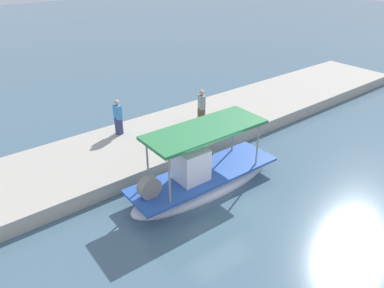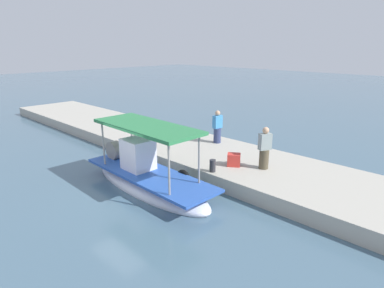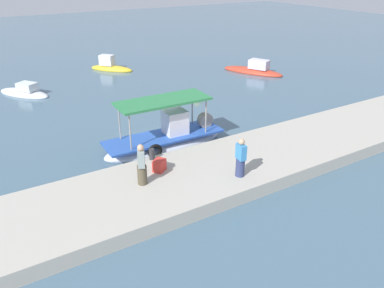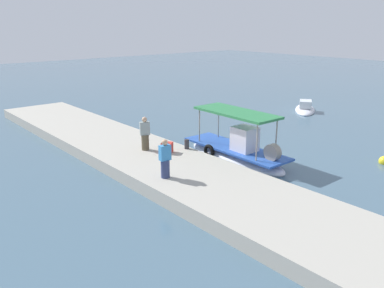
{
  "view_description": "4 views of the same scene",
  "coord_description": "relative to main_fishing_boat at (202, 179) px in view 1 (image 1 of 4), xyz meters",
  "views": [
    {
      "loc": [
        7.3,
        8.14,
        8.14
      ],
      "look_at": [
        -0.94,
        -2.25,
        1.03
      ],
      "focal_mm": 34.27,
      "sensor_mm": 36.0,
      "label": 1
    },
    {
      "loc": [
        -9.64,
        6.55,
        5.35
      ],
      "look_at": [
        -0.3,
        -3.1,
        1.27
      ],
      "focal_mm": 30.64,
      "sensor_mm": 36.0,
      "label": 2
    },
    {
      "loc": [
        -8.26,
        -16.46,
        8.49
      ],
      "look_at": [
        -0.05,
        -2.96,
        1.03
      ],
      "focal_mm": 35.96,
      "sensor_mm": 36.0,
      "label": 3
    },
    {
      "loc": [
        12.92,
        -14.94,
        6.78
      ],
      "look_at": [
        -0.83,
        -3.16,
        1.21
      ],
      "focal_mm": 37.1,
      "sensor_mm": 36.0,
      "label": 4
    }
  ],
  "objects": [
    {
      "name": "mooring_bollard",
      "position": [
        -1.69,
        -1.89,
        0.4
      ],
      "size": [
        0.24,
        0.24,
        0.49
      ],
      "primitive_type": "cylinder",
      "color": "#2D2D33",
      "rests_on": "dock_quay"
    },
    {
      "name": "dock_quay",
      "position": [
        0.21,
        -3.88,
        -0.14
      ],
      "size": [
        36.0,
        4.48,
        0.59
      ],
      "primitive_type": "cube",
      "color": "#AEA99C",
      "rests_on": "ground_plane"
    },
    {
      "name": "cargo_crate",
      "position": [
        -1.88,
        -3.0,
        0.41
      ],
      "size": [
        0.67,
        0.64,
        0.51
      ],
      "primitive_type": "cube",
      "rotation": [
        0.0,
        0.0,
        0.6
      ],
      "color": "red",
      "rests_on": "dock_quay"
    },
    {
      "name": "main_fishing_boat",
      "position": [
        0.0,
        0.0,
        0.0
      ],
      "size": [
        6.38,
        2.0,
        2.88
      ],
      "color": "silver",
      "rests_on": "ground_plane"
    },
    {
      "name": "fisherman_by_crate",
      "position": [
        -2.92,
        -3.59,
        0.93
      ],
      "size": [
        0.51,
        0.55,
        1.71
      ],
      "color": "brown",
      "rests_on": "dock_quay"
    },
    {
      "name": "fisherman_near_bollard",
      "position": [
        0.74,
        -5.08,
        0.91
      ],
      "size": [
        0.41,
        0.49,
        1.65
      ],
      "color": "navy",
      "rests_on": "dock_quay"
    },
    {
      "name": "ground_plane",
      "position": [
        0.21,
        0.7,
        -0.43
      ],
      "size": [
        120.0,
        120.0,
        0.0
      ],
      "primitive_type": "plane",
      "color": "#476377"
    }
  ]
}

